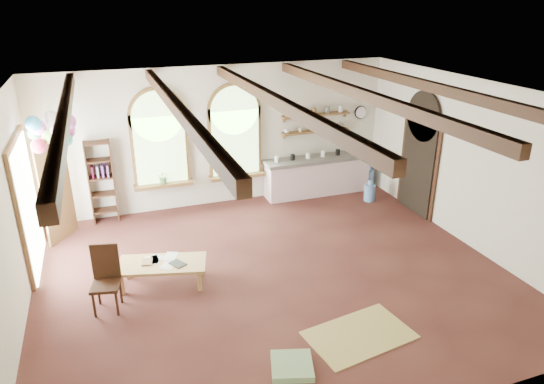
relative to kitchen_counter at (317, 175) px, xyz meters
name	(u,v)px	position (x,y,z in m)	size (l,w,h in m)	color
floor	(274,274)	(-2.30, -3.20, -0.48)	(8.00, 8.00, 0.00)	#512821
ceiling_beams	(274,100)	(-2.30, -3.20, 2.62)	(6.20, 6.80, 0.18)	#3C1E13
window_left	(160,142)	(-3.70, 0.23, 1.16)	(1.30, 0.28, 2.20)	brown
window_right	(235,135)	(-2.00, 0.23, 1.16)	(1.30, 0.28, 2.20)	brown
left_doorway	(28,207)	(-6.25, -1.40, 0.67)	(0.10, 1.90, 2.50)	brown
right_doorway	(418,165)	(1.65, -1.70, 0.62)	(0.10, 1.30, 2.40)	black
kitchen_counter	(317,175)	(0.00, 0.00, 0.00)	(2.68, 0.62, 0.94)	beige
wall_shelf_lower	(315,131)	(0.00, 0.18, 1.07)	(1.70, 0.24, 0.04)	brown
wall_shelf_upper	(316,115)	(0.00, 0.18, 1.47)	(1.70, 0.24, 0.04)	brown
wall_clock	(361,112)	(1.25, 0.25, 1.42)	(0.32, 0.32, 0.04)	black
bookshelf	(102,182)	(-5.00, 0.12, 0.42)	(0.53, 0.32, 1.80)	#3C1E13
coffee_table	(162,265)	(-4.19, -2.87, -0.11)	(1.59, 1.03, 0.42)	tan
side_chair	(107,292)	(-5.09, -3.29, -0.17)	(0.50, 0.50, 1.06)	#3C1E13
floor_mat	(359,335)	(-1.70, -5.20, -0.47)	(1.50, 0.93, 0.02)	tan
floor_cushion	(292,366)	(-2.88, -5.50, -0.43)	(0.54, 0.54, 0.09)	gray
water_jug_a	(368,177)	(1.45, 0.00, -0.23)	(0.29, 0.29, 0.57)	#6193D0
water_jug_b	(370,192)	(1.00, -0.85, -0.25)	(0.27, 0.27, 0.52)	#6193D0
balloon_cluster	(52,130)	(-5.70, -0.90, 1.87)	(0.90, 0.90, 1.16)	silver
table_book	(142,262)	(-4.51, -2.76, -0.05)	(0.17, 0.25, 0.02)	olive
tablet	(178,264)	(-3.94, -3.00, -0.05)	(0.19, 0.27, 0.01)	black
potted_plant_left	(163,177)	(-3.70, 0.12, 0.37)	(0.27, 0.23, 0.30)	#598C4C
potted_plant_right	(237,169)	(-2.00, 0.12, 0.37)	(0.27, 0.23, 0.30)	#598C4C
shelf_cup_a	(287,131)	(-0.75, 0.18, 1.14)	(0.12, 0.10, 0.10)	white
shelf_cup_b	(300,130)	(-0.40, 0.18, 1.14)	(0.10, 0.10, 0.09)	beige
shelf_bowl_a	(314,129)	(-0.05, 0.18, 1.12)	(0.22, 0.22, 0.05)	beige
shelf_bowl_b	(327,128)	(0.30, 0.18, 1.12)	(0.20, 0.20, 0.06)	#8C664C
shelf_vase	(340,124)	(0.65, 0.18, 1.19)	(0.18, 0.18, 0.19)	slate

